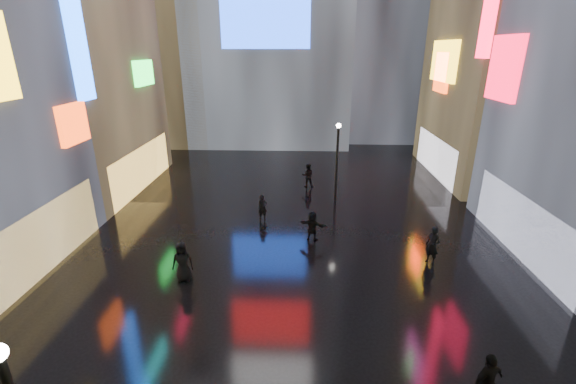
{
  "coord_description": "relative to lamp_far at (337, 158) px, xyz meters",
  "views": [
    {
      "loc": [
        0.48,
        -0.15,
        9.55
      ],
      "look_at": [
        0.0,
        12.0,
        5.0
      ],
      "focal_mm": 24.0,
      "sensor_mm": 36.0,
      "label": 1
    }
  ],
  "objects": [
    {
      "name": "ground",
      "position": [
        -2.68,
        -3.74,
        -2.94
      ],
      "size": [
        140.0,
        140.0,
        0.0
      ],
      "primitive_type": "plane",
      "color": "black",
      "rests_on": "ground"
    },
    {
      "name": "building_left_far",
      "position": [
        -18.66,
        2.26,
        8.04
      ],
      "size": [
        10.28,
        12.0,
        22.0
      ],
      "color": "black",
      "rests_on": "ground"
    },
    {
      "name": "tower_flank_left",
      "position": [
        -16.68,
        18.26,
        10.06
      ],
      "size": [
        10.0,
        10.0,
        26.0
      ],
      "primitive_type": "cube",
      "color": "black",
      "rests_on": "ground"
    },
    {
      "name": "lamp_far",
      "position": [
        0.0,
        0.0,
        0.0
      ],
      "size": [
        0.3,
        0.3,
        5.2
      ],
      "color": "black",
      "rests_on": "ground"
    },
    {
      "name": "pedestrian_3",
      "position": [
        3.0,
        -15.54,
        -2.04
      ],
      "size": [
        1.15,
        0.85,
        1.81
      ],
      "primitive_type": "imported",
      "rotation": [
        0.0,
        0.0,
        3.58
      ],
      "color": "black",
      "rests_on": "ground"
    },
    {
      "name": "pedestrian_4",
      "position": [
        -7.32,
        -9.59,
        -2.02
      ],
      "size": [
        0.94,
        0.65,
        1.84
      ],
      "primitive_type": "imported",
      "rotation": [
        0.0,
        0.0,
        0.08
      ],
      "color": "black",
      "rests_on": "ground"
    },
    {
      "name": "pedestrian_5",
      "position": [
        -1.65,
        -5.61,
        -2.14
      ],
      "size": [
        1.57,
        0.99,
        1.61
      ],
      "primitive_type": "imported",
      "rotation": [
        0.0,
        0.0,
        2.76
      ],
      "color": "black",
      "rests_on": "ground"
    },
    {
      "name": "pedestrian_6",
      "position": [
        -4.51,
        -3.13,
        -2.17
      ],
      "size": [
        0.66,
        0.57,
        1.54
      ],
      "primitive_type": "imported",
      "rotation": [
        0.0,
        0.0,
        0.42
      ],
      "color": "black",
      "rests_on": "ground"
    },
    {
      "name": "pedestrian_7",
      "position": [
        -1.81,
        2.79,
        -2.08
      ],
      "size": [
        0.85,
        0.66,
        1.73
      ],
      "primitive_type": "imported",
      "rotation": [
        0.0,
        0.0,
        3.13
      ],
      "color": "black",
      "rests_on": "ground"
    },
    {
      "name": "umbrella_2",
      "position": [
        -7.32,
        -9.59,
        -0.7
      ],
      "size": [
        1.08,
        1.09,
        0.82
      ],
      "primitive_type": "imported",
      "rotation": [
        0.0,
        0.0,
        0.23
      ],
      "color": "black",
      "rests_on": "pedestrian_4"
    },
    {
      "name": "pedestrian_8",
      "position": [
        3.92,
        -7.69,
        -2.02
      ],
      "size": [
        0.77,
        0.8,
        1.84
      ],
      "primitive_type": "imported",
      "rotation": [
        0.0,
        0.0,
        5.42
      ],
      "color": "black",
      "rests_on": "ground"
    }
  ]
}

